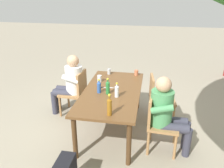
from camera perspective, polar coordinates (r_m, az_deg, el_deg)
The scene contains 15 objects.
ground_plane at distance 4.13m, azimuth 0.00°, elevation -10.92°, with size 24.00×24.00×0.00m, color gray.
dining_table at distance 3.81m, azimuth 0.00°, elevation -2.78°, with size 1.83×0.92×0.73m.
chair_far_right at distance 3.48m, azimuth 11.36°, elevation -8.89°, with size 0.47×0.47×0.87m.
chair_near_left at distance 4.41m, azimuth -8.83°, elevation -1.61°, with size 0.47×0.47×0.87m.
chair_far_left at distance 4.19m, azimuth 11.31°, elevation -3.14°, with size 0.49×0.49×0.87m.
person_in_white_shirt at distance 3.40m, azimuth 13.42°, elevation -6.65°, with size 0.47×0.62×1.18m.
person_in_plaid_shirt at distance 4.39m, azimuth -10.29°, elevation 0.52°, with size 0.47×0.62×1.18m.
bottle_green at distance 3.62m, azimuth -1.07°, elevation -0.80°, with size 0.06×0.06×0.26m.
bottle_clear at distance 3.53m, azimuth 1.20°, elevation -1.72°, with size 0.06×0.06×0.23m.
bottle_amber at distance 3.02m, azimuth -0.64°, elevation -5.53°, with size 0.06×0.06×0.31m.
bottle_blue at distance 3.67m, azimuth -3.25°, elevation -0.72°, with size 0.06×0.06×0.23m.
cup_steel at distance 4.49m, azimuth -0.75°, elevation 3.12°, with size 0.06×0.06×0.11m, color #B2B7BC.
cup_glass at distance 4.13m, azimuth -3.13°, elevation 1.35°, with size 0.08×0.08×0.12m, color silver.
cup_terracotta at distance 4.46m, azimuth 6.05°, elevation 2.82°, with size 0.07×0.07×0.10m, color #BC6B47.
table_knife at distance 3.89m, azimuth -1.70°, elevation -0.86°, with size 0.04×0.24×0.01m.
Camera 1 is at (3.38, 0.61, 2.29)m, focal length 36.88 mm.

